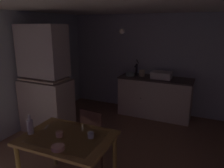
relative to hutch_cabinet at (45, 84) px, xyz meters
name	(u,v)px	position (x,y,z in m)	size (l,w,h in m)	color
ground_plane	(111,147)	(1.44, -0.07, -0.99)	(5.07, 5.07, 0.00)	#8C674F
wall_back	(146,63)	(1.44, 2.02, 0.19)	(3.99, 0.10, 2.35)	silver
wall_left	(21,72)	(-0.55, -0.07, 0.19)	(0.10, 4.17, 2.35)	silver
ceiling_slab	(110,3)	(1.44, -0.07, 1.42)	(3.99, 4.17, 0.10)	silver
hutch_cabinet	(45,84)	(0.00, 0.00, 0.00)	(0.97, 0.58, 2.11)	beige
counter_cabinet	(155,97)	(1.78, 1.65, -0.53)	(1.66, 0.64, 0.92)	beige
sink_basin	(161,75)	(1.91, 1.65, 0.01)	(0.44, 0.34, 0.15)	white
hand_pump	(137,69)	(1.30, 1.69, 0.10)	(0.05, 0.27, 0.39)	#232328
mixing_bowl_counter	(130,74)	(1.17, 1.60, -0.03)	(0.20, 0.20, 0.07)	#ADD1C1
stoneware_crock	(142,73)	(1.44, 1.68, 0.01)	(0.14, 0.14, 0.14)	beige
dining_table	(68,144)	(1.38, -1.20, -0.33)	(1.13, 0.84, 0.76)	brown
chair_far_side	(96,135)	(1.42, -0.57, -0.51)	(0.44, 0.44, 0.91)	#472E21
serving_bowl_wide	(58,148)	(1.46, -1.48, -0.21)	(0.15, 0.15, 0.04)	tan
mug_tall	(59,134)	(1.29, -1.24, -0.20)	(0.09, 0.09, 0.06)	tan
teacup_mint	(91,135)	(1.66, -1.10, -0.19)	(0.08, 0.08, 0.07)	#9EB2C6
glass_bottle	(30,126)	(0.91, -1.33, -0.13)	(0.08, 0.08, 0.25)	#B7BCC1
table_knife	(82,128)	(1.42, -0.92, -0.23)	(0.19, 0.02, 0.01)	silver
teaspoon_near_bowl	(47,127)	(0.98, -1.11, -0.23)	(0.14, 0.02, 0.01)	beige
pendant_bulb	(122,31)	(1.58, 0.05, 1.01)	(0.08, 0.08, 0.08)	#F9EFCC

